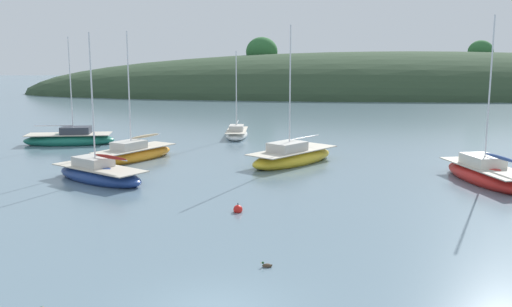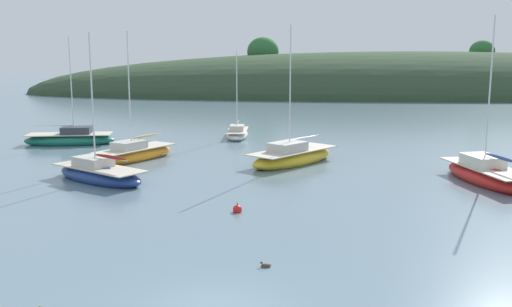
{
  "view_description": "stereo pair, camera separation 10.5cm",
  "coord_description": "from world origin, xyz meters",
  "px_view_note": "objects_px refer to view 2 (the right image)",
  "views": [
    {
      "loc": [
        1.95,
        -14.81,
        7.28
      ],
      "look_at": [
        0.0,
        20.0,
        1.2
      ],
      "focal_mm": 39.16,
      "sensor_mm": 36.0,
      "label": 1
    },
    {
      "loc": [
        2.06,
        -14.8,
        7.28
      ],
      "look_at": [
        0.0,
        20.0,
        1.2
      ],
      "focal_mm": 39.16,
      "sensor_mm": 36.0,
      "label": 2
    }
  ],
  "objects_px": {
    "sailboat_cream_ketch": "(135,154)",
    "sailboat_red_portside": "(99,174)",
    "sailboat_yellow_far": "(487,175)",
    "duck_lone_left": "(265,266)",
    "sailboat_grey_yawl": "(70,139)",
    "sailboat_black_sloop": "(237,134)",
    "mooring_buoy_outer": "(237,209)",
    "sailboat_white_near": "(292,157)"
  },
  "relations": [
    {
      "from": "sailboat_white_near",
      "to": "duck_lone_left",
      "type": "bearing_deg",
      "value": -93.1
    },
    {
      "from": "sailboat_black_sloop",
      "to": "sailboat_cream_ketch",
      "type": "bearing_deg",
      "value": -118.87
    },
    {
      "from": "duck_lone_left",
      "to": "sailboat_white_near",
      "type": "bearing_deg",
      "value": 86.9
    },
    {
      "from": "sailboat_grey_yawl",
      "to": "sailboat_cream_ketch",
      "type": "height_order",
      "value": "sailboat_cream_ketch"
    },
    {
      "from": "duck_lone_left",
      "to": "sailboat_red_portside",
      "type": "bearing_deg",
      "value": 128.41
    },
    {
      "from": "sailboat_black_sloop",
      "to": "mooring_buoy_outer",
      "type": "relative_size",
      "value": 14.75
    },
    {
      "from": "sailboat_cream_ketch",
      "to": "sailboat_white_near",
      "type": "bearing_deg",
      "value": -4.23
    },
    {
      "from": "sailboat_black_sloop",
      "to": "sailboat_yellow_far",
      "type": "bearing_deg",
      "value": -47.04
    },
    {
      "from": "sailboat_grey_yawl",
      "to": "sailboat_yellow_far",
      "type": "xyz_separation_m",
      "value": [
        29.91,
        -12.65,
        0.02
      ]
    },
    {
      "from": "sailboat_white_near",
      "to": "mooring_buoy_outer",
      "type": "relative_size",
      "value": 17.8
    },
    {
      "from": "sailboat_cream_ketch",
      "to": "sailboat_black_sloop",
      "type": "height_order",
      "value": "sailboat_cream_ketch"
    },
    {
      "from": "sailboat_cream_ketch",
      "to": "sailboat_black_sloop",
      "type": "bearing_deg",
      "value": 61.13
    },
    {
      "from": "duck_lone_left",
      "to": "sailboat_grey_yawl",
      "type": "bearing_deg",
      "value": 123.26
    },
    {
      "from": "sailboat_grey_yawl",
      "to": "sailboat_black_sloop",
      "type": "bearing_deg",
      "value": 19.57
    },
    {
      "from": "sailboat_white_near",
      "to": "mooring_buoy_outer",
      "type": "distance_m",
      "value": 12.66
    },
    {
      "from": "sailboat_cream_ketch",
      "to": "sailboat_black_sloop",
      "type": "xyz_separation_m",
      "value": [
        6.31,
        11.44,
        -0.07
      ]
    },
    {
      "from": "mooring_buoy_outer",
      "to": "duck_lone_left",
      "type": "distance_m",
      "value": 7.12
    },
    {
      "from": "sailboat_yellow_far",
      "to": "mooring_buoy_outer",
      "type": "relative_size",
      "value": 18.3
    },
    {
      "from": "mooring_buoy_outer",
      "to": "duck_lone_left",
      "type": "bearing_deg",
      "value": -76.78
    },
    {
      "from": "sailboat_black_sloop",
      "to": "sailboat_grey_yawl",
      "type": "bearing_deg",
      "value": -160.43
    },
    {
      "from": "sailboat_red_portside",
      "to": "sailboat_grey_yawl",
      "type": "bearing_deg",
      "value": 117.61
    },
    {
      "from": "duck_lone_left",
      "to": "sailboat_black_sloop",
      "type": "bearing_deg",
      "value": 97.06
    },
    {
      "from": "mooring_buoy_outer",
      "to": "sailboat_cream_ketch",
      "type": "bearing_deg",
      "value": 123.05
    },
    {
      "from": "sailboat_white_near",
      "to": "duck_lone_left",
      "type": "height_order",
      "value": "sailboat_white_near"
    },
    {
      "from": "sailboat_yellow_far",
      "to": "mooring_buoy_outer",
      "type": "bearing_deg",
      "value": -152.98
    },
    {
      "from": "sailboat_white_near",
      "to": "mooring_buoy_outer",
      "type": "xyz_separation_m",
      "value": [
        -2.67,
        -12.37,
        -0.33
      ]
    },
    {
      "from": "sailboat_cream_ketch",
      "to": "sailboat_yellow_far",
      "type": "xyz_separation_m",
      "value": [
        22.6,
        -6.05,
        0.03
      ]
    },
    {
      "from": "sailboat_grey_yawl",
      "to": "sailboat_cream_ketch",
      "type": "relative_size",
      "value": 0.99
    },
    {
      "from": "sailboat_white_near",
      "to": "sailboat_cream_ketch",
      "type": "bearing_deg",
      "value": 175.77
    },
    {
      "from": "sailboat_cream_ketch",
      "to": "sailboat_red_portside",
      "type": "bearing_deg",
      "value": -91.74
    },
    {
      "from": "sailboat_red_portside",
      "to": "sailboat_yellow_far",
      "type": "height_order",
      "value": "sailboat_yellow_far"
    },
    {
      "from": "sailboat_black_sloop",
      "to": "mooring_buoy_outer",
      "type": "distance_m",
      "value": 24.74
    },
    {
      "from": "sailboat_grey_yawl",
      "to": "duck_lone_left",
      "type": "distance_m",
      "value": 31.96
    },
    {
      "from": "sailboat_cream_ketch",
      "to": "sailboat_grey_yawl",
      "type": "bearing_deg",
      "value": 137.94
    },
    {
      "from": "sailboat_yellow_far",
      "to": "duck_lone_left",
      "type": "distance_m",
      "value": 18.75
    },
    {
      "from": "sailboat_grey_yawl",
      "to": "mooring_buoy_outer",
      "type": "relative_size",
      "value": 16.92
    },
    {
      "from": "sailboat_cream_ketch",
      "to": "mooring_buoy_outer",
      "type": "distance_m",
      "value": 15.75
    },
    {
      "from": "sailboat_yellow_far",
      "to": "sailboat_white_near",
      "type": "height_order",
      "value": "sailboat_yellow_far"
    },
    {
      "from": "sailboat_black_sloop",
      "to": "sailboat_red_portside",
      "type": "bearing_deg",
      "value": -109.5
    },
    {
      "from": "sailboat_cream_ketch",
      "to": "mooring_buoy_outer",
      "type": "relative_size",
      "value": 17.13
    },
    {
      "from": "sailboat_red_portside",
      "to": "sailboat_yellow_far",
      "type": "relative_size",
      "value": 0.9
    },
    {
      "from": "sailboat_red_portside",
      "to": "sailboat_white_near",
      "type": "relative_size",
      "value": 0.93
    }
  ]
}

